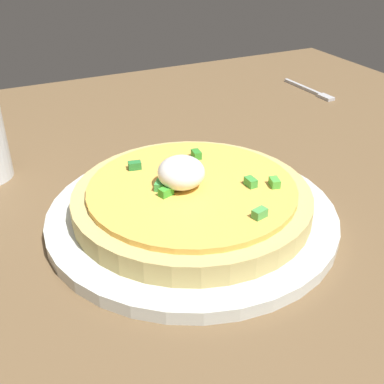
{
  "coord_description": "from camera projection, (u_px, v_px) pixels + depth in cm",
  "views": [
    {
      "loc": [
        -15.95,
        -47.33,
        28.61
      ],
      "look_at": [
        1.52,
        -11.46,
        5.26
      ],
      "focal_mm": 45.14,
      "sensor_mm": 36.0,
      "label": 1
    }
  ],
  "objects": [
    {
      "name": "dining_table",
      "position": [
        138.0,
        182.0,
        0.57
      ],
      "size": [
        112.23,
        78.68,
        2.0
      ],
      "primitive_type": "cube",
      "color": "brown",
      "rests_on": "ground"
    },
    {
      "name": "plate",
      "position": [
        192.0,
        215.0,
        0.48
      ],
      "size": [
        28.24,
        28.24,
        1.26
      ],
      "primitive_type": "cylinder",
      "color": "silver",
      "rests_on": "dining_table"
    },
    {
      "name": "pizza",
      "position": [
        192.0,
        197.0,
        0.47
      ],
      "size": [
        22.99,
        22.99,
        5.71
      ],
      "color": "tan",
      "rests_on": "plate"
    },
    {
      "name": "fork",
      "position": [
        312.0,
        91.0,
        0.81
      ],
      "size": [
        1.51,
        11.95,
        0.5
      ],
      "rotation": [
        0.0,
        0.0,
        -1.53
      ],
      "color": "#B7B7BC",
      "rests_on": "dining_table"
    }
  ]
}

